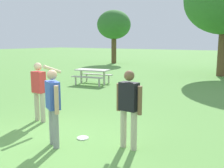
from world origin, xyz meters
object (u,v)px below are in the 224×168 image
at_px(person_catcher, 129,104).
at_px(tree_tall_left, 114,25).
at_px(person_thrower, 39,87).
at_px(frisbee, 83,138).
at_px(person_bystander, 53,103).
at_px(picnic_table_near, 92,73).

relative_size(person_catcher, tree_tall_left, 0.32).
distance_m(person_thrower, frisbee, 2.09).
distance_m(person_bystander, tree_tall_left, 20.79).
bearing_deg(picnic_table_near, person_bystander, -57.87).
height_order(person_catcher, picnic_table_near, person_catcher).
distance_m(person_thrower, person_bystander, 1.89).
bearing_deg(frisbee, person_thrower, 169.07).
xyz_separation_m(person_catcher, frisbee, (-1.15, -0.12, -0.93)).
height_order(frisbee, tree_tall_left, tree_tall_left).
height_order(person_thrower, person_bystander, same).
bearing_deg(person_bystander, tree_tall_left, 119.78).
distance_m(person_catcher, picnic_table_near, 8.19).
bearing_deg(person_thrower, frisbee, -10.93).
distance_m(person_bystander, frisbee, 1.16).
bearing_deg(person_bystander, person_thrower, 147.75).
height_order(picnic_table_near, tree_tall_left, tree_tall_left).
bearing_deg(frisbee, tree_tall_left, 121.28).
bearing_deg(frisbee, person_bystander, -109.42).
height_order(person_thrower, picnic_table_near, person_thrower).
bearing_deg(person_catcher, person_bystander, -150.75).
distance_m(person_catcher, person_bystander, 1.58).
bearing_deg(person_catcher, frisbee, -174.25).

